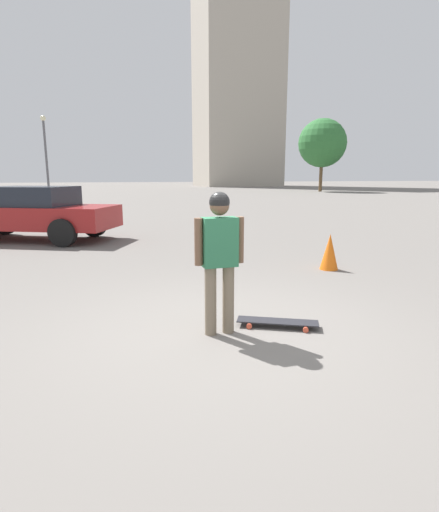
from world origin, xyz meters
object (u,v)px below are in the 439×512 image
(person, at_px, (220,251))
(skateboard, at_px, (277,322))
(car_parked_near, at_px, (30,212))
(traffic_cone, at_px, (330,252))

(person, xyz_separation_m, skateboard, (-0.02, -0.70, -0.88))
(skateboard, bearing_deg, person, 24.89)
(skateboard, height_order, car_parked_near, car_parked_near)
(car_parked_near, bearing_deg, person, 136.45)
(person, height_order, traffic_cone, person)
(person, height_order, skateboard, person)
(person, relative_size, car_parked_near, 0.32)
(skateboard, distance_m, traffic_cone, 3.25)
(traffic_cone, bearing_deg, person, 129.33)
(car_parked_near, distance_m, traffic_cone, 8.01)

